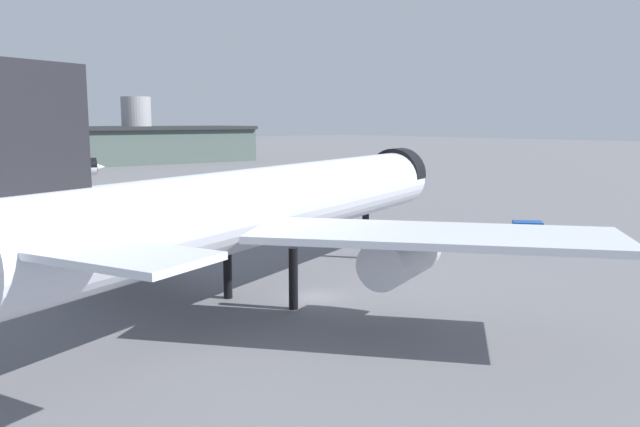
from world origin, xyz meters
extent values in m
plane|color=slate|center=(0.00, 0.00, 0.00)|extent=(900.00, 900.00, 0.00)
cylinder|color=silver|center=(-1.89, 2.36, 8.02)|extent=(53.51, 22.45, 6.17)
cone|color=silver|center=(23.92, 10.64, 8.02)|extent=(8.31, 7.83, 6.05)
cylinder|color=black|center=(22.75, 10.27, 8.48)|extent=(4.55, 6.78, 6.23)
cube|color=silver|center=(-10.56, 15.63, 7.25)|extent=(8.76, 24.43, 0.49)
cylinder|color=#B7BAC1|center=(-8.43, 13.24, 5.21)|extent=(8.26, 5.55, 3.39)
cube|color=silver|center=(-1.22, -13.48, 7.25)|extent=(21.31, 24.86, 0.49)
cylinder|color=#B7BAC1|center=(-0.87, -10.29, 5.21)|extent=(8.26, 5.55, 3.39)
cube|color=black|center=(-23.57, -4.60, 12.96)|extent=(6.38, 2.58, 9.87)
cube|color=silver|center=(-22.64, -11.05, 8.64)|extent=(7.63, 10.78, 0.37)
cylinder|color=black|center=(14.63, 7.66, 2.47)|extent=(0.74, 0.74, 4.94)
cylinder|color=black|center=(-5.46, 4.61, 2.47)|extent=(0.74, 0.74, 4.94)
cylinder|color=black|center=(-3.48, -1.56, 2.47)|extent=(0.74, 0.74, 4.94)
cylinder|color=silver|center=(6.89, 102.12, 4.71)|extent=(35.14, 12.84, 3.62)
cone|color=silver|center=(23.98, 97.45, 4.71)|extent=(4.78, 4.48, 3.55)
cylinder|color=black|center=(23.28, 97.64, 4.98)|extent=(2.54, 3.96, 3.66)
cylinder|color=black|center=(17.83, 99.13, 1.45)|extent=(0.43, 0.43, 2.90)
cylinder|color=#939399|center=(71.25, 170.50, 11.51)|extent=(10.18, 10.18, 23.02)
cube|color=black|center=(34.07, -1.69, 0.62)|extent=(5.14, 5.78, 0.35)
cube|color=#194799|center=(35.06, -3.01, 1.60)|extent=(3.16, 3.14, 1.60)
cube|color=#1E2D38|center=(35.65, -3.80, 1.92)|extent=(1.59, 1.22, 0.80)
cube|color=#194799|center=(33.48, -0.90, 1.90)|extent=(3.82, 4.02, 2.20)
cylinder|color=black|center=(36.14, -2.54, 0.45)|extent=(0.76, 0.89, 0.90)
cylinder|color=black|center=(34.31, -3.92, 0.45)|extent=(0.76, 0.89, 0.90)
cylinder|color=black|center=(33.83, 0.54, 0.45)|extent=(0.76, 0.89, 0.90)
cylinder|color=black|center=(31.99, -0.84, 0.45)|extent=(0.76, 0.89, 0.90)
camera|label=1|loc=(-35.46, -39.21, 14.82)|focal=36.07mm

